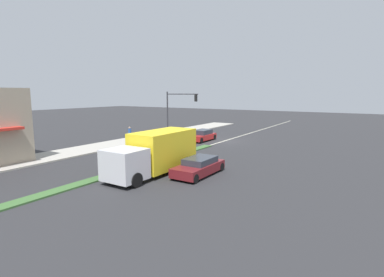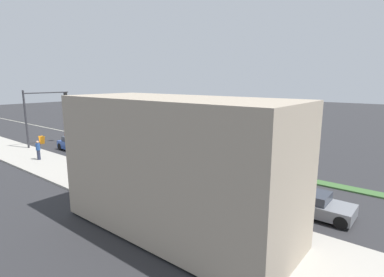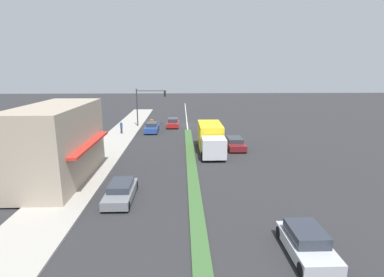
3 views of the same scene
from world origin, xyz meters
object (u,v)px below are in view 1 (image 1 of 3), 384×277
Objects in this scene: delivery_truck at (155,152)px; sedan_maroon at (199,167)px; pedestrian at (130,133)px; hatchback_red at (202,136)px; coupe_blue at (163,138)px; warning_aframe_sign at (187,133)px; traffic_signal_main at (177,107)px.

sedan_maroon is at bearing -156.73° from delivery_truck.
delivery_truck reaches higher than sedan_maroon.
hatchback_red is at bearing -143.92° from pedestrian.
delivery_truck is at bearing 125.22° from coupe_blue.
pedestrian is 0.42× the size of coupe_blue.
pedestrian reaches higher than coupe_blue.
warning_aframe_sign is at bearing -63.87° from delivery_truck.
delivery_truck is at bearing 23.27° from sedan_maroon.
hatchback_red is (-3.39, 1.87, 0.20)m from warning_aframe_sign.
pedestrian is at bearing 63.57° from warning_aframe_sign.
warning_aframe_sign is 0.19× the size of sedan_maroon.
delivery_truck is 12.51m from coupe_blue.
traffic_signal_main reaches higher than coupe_blue.
hatchback_red is at bearing 151.05° from warning_aframe_sign.
pedestrian is at bearing 36.08° from hatchback_red.
hatchback_red is at bearing -72.55° from delivery_truck.
traffic_signal_main is 1.45× the size of coupe_blue.
traffic_signal_main is 1.29× the size of sedan_maroon.
warning_aframe_sign is 0.21× the size of hatchback_red.
delivery_truck is (-11.17, 9.07, 0.50)m from pedestrian.
warning_aframe_sign is at bearing -54.18° from sedan_maroon.
traffic_signal_main is 5.13m from hatchback_red.
warning_aframe_sign is (-3.38, -6.80, -0.54)m from pedestrian.
coupe_blue reaches higher than warning_aframe_sign.
pedestrian is 16.03m from sedan_maroon.
coupe_blue is (2.80, 3.80, 0.02)m from hatchback_red.
traffic_signal_main is 16.83m from delivery_truck.
sedan_maroon is (-10.59, 14.67, 0.16)m from warning_aframe_sign.
sedan_maroon is at bearing 138.02° from coupe_blue.
pedestrian is at bearing -29.38° from sedan_maroon.
hatchback_red is 4.72m from coupe_blue.
pedestrian reaches higher than warning_aframe_sign.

